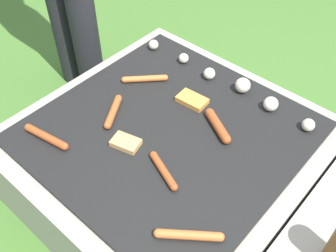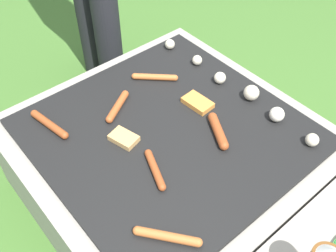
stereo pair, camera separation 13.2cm
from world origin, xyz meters
name	(u,v)px [view 2 (the right image)]	position (x,y,z in m)	size (l,w,h in m)	color
ground_plane	(168,191)	(0.00, 0.00, 0.00)	(14.00, 14.00, 0.00)	#3D6628
grill	(168,164)	(0.00, 0.00, 0.18)	(0.95, 0.95, 0.36)	gray
sausage_front_center	(155,77)	(-0.24, 0.14, 0.37)	(0.13, 0.14, 0.02)	#B7602D
sausage_mid_left	(118,106)	(-0.20, -0.07, 0.38)	(0.10, 0.15, 0.03)	#A34C23
sausage_back_right	(167,236)	(0.31, -0.26, 0.38)	(0.16, 0.13, 0.03)	#B7602D
sausage_front_right	(155,169)	(0.11, -0.15, 0.37)	(0.15, 0.07, 0.02)	#93421E
sausage_back_center	(218,131)	(0.12, 0.12, 0.38)	(0.15, 0.10, 0.03)	#93421E
sausage_mid_right	(49,124)	(-0.27, -0.30, 0.38)	(0.19, 0.05, 0.03)	#93421E
bread_slice_center	(124,138)	(-0.06, -0.14, 0.37)	(0.10, 0.08, 0.02)	tan
bread_slice_right	(198,103)	(-0.03, 0.16, 0.37)	(0.11, 0.07, 0.02)	#D18438
mushroom_row	(243,91)	(0.04, 0.32, 0.39)	(0.76, 0.07, 0.06)	beige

